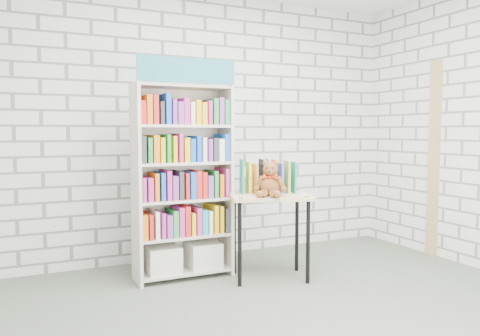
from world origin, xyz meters
name	(u,v)px	position (x,y,z in m)	size (l,w,h in m)	color
ground	(307,321)	(0.00, 0.00, 0.00)	(4.50, 4.50, 0.00)	#515A4C
room_shell	(310,67)	(0.00, 0.00, 1.78)	(4.52, 4.02, 2.81)	silver
bookshelf	(183,180)	(-0.47, 1.36, 0.90)	(0.88, 0.34, 1.98)	beige
display_table	(270,206)	(0.24, 0.98, 0.67)	(0.84, 0.69, 0.78)	#DAB283
table_books	(268,177)	(0.27, 1.10, 0.93)	(0.55, 0.36, 0.30)	teal
teddy_bear	(270,182)	(0.18, 0.89, 0.90)	(0.30, 0.30, 0.31)	brown
door_trim	(434,159)	(2.23, 0.95, 1.05)	(0.05, 0.12, 2.10)	tan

